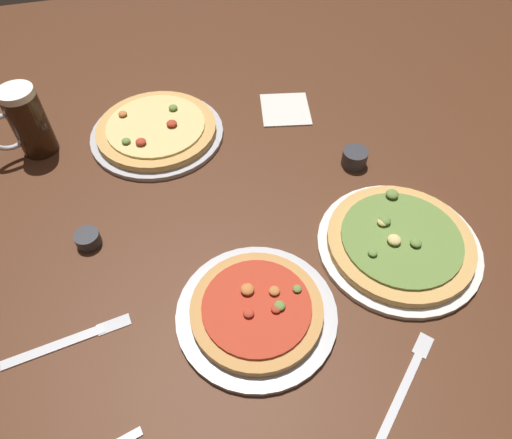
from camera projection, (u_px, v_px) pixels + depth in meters
The scene contains 10 objects.
ground_plane at pixel (256, 230), 0.99m from camera, with size 2.40×2.40×0.03m, color #4C2816.
pizza_plate_near at pixel (257, 311), 0.83m from camera, with size 0.30×0.30×0.05m.
pizza_plate_far at pixel (157, 130), 1.15m from camera, with size 0.33×0.33×0.05m.
pizza_plate_side at pixel (399, 243), 0.92m from camera, with size 0.33×0.33×0.05m.
beer_mug_dark at pixel (27, 122), 1.06m from camera, with size 0.14×0.08×0.17m.
ramekin_sauce at pixel (355, 158), 1.08m from camera, with size 0.06×0.06×0.04m, color #333338.
ramekin_butter at pixel (88, 239), 0.93m from camera, with size 0.05×0.05×0.03m, color #333338.
napkin_folded at pixel (285, 109), 1.23m from camera, with size 0.13×0.14×0.01m, color silver.
knife_right at pixel (68, 341), 0.80m from camera, with size 0.23×0.05×0.01m.
fork_spare at pixel (405, 385), 0.75m from camera, with size 0.18×0.16×0.01m.
Camera 1 is at (-0.16, -0.59, 0.76)m, focal length 31.93 mm.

